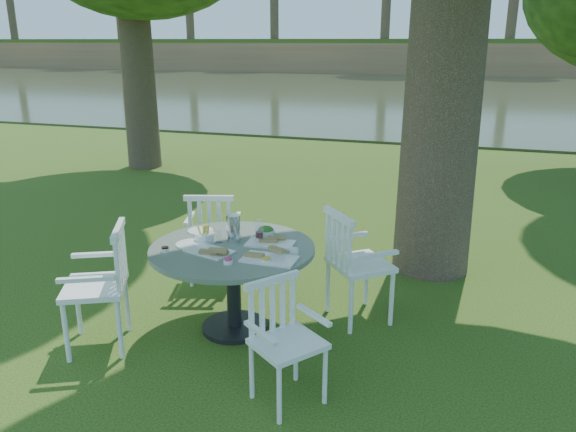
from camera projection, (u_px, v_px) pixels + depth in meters
The scene contains 8 objects.
ground at pixel (281, 310), 5.17m from camera, with size 140.00×140.00×0.00m, color #1F3B0C.
table at pixel (233, 263), 4.65m from camera, with size 1.36×1.36×0.76m.
chair_ne at pixel (350, 258), 4.82m from camera, with size 0.69×0.69×1.00m.
chair_nw at pixel (212, 231), 5.59m from camera, with size 0.59×0.57×0.95m.
chair_sw at pixel (107, 278), 4.41m from camera, with size 0.65×0.66×1.00m.
chair_se at pixel (281, 330), 3.79m from camera, with size 0.58×0.58×0.85m.
tableware at pixel (237, 239), 4.64m from camera, with size 1.14×0.80×0.23m.
river at pixel (440, 94), 26.03m from camera, with size 100.00×28.00×0.12m, color #2D361F.
Camera 1 is at (1.51, -4.42, 2.37)m, focal length 35.00 mm.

